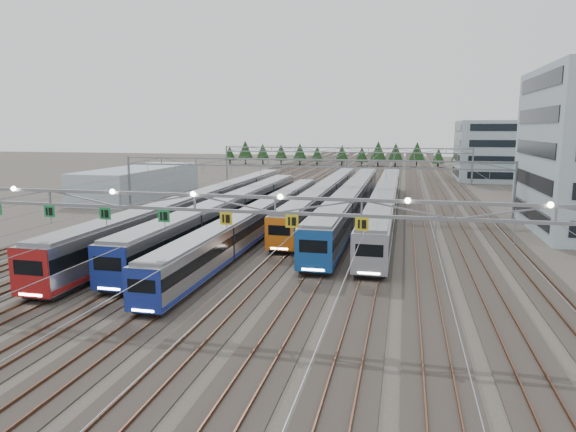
% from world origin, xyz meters
% --- Properties ---
extents(ground, '(400.00, 400.00, 0.00)m').
position_xyz_m(ground, '(0.00, 0.00, 0.00)').
color(ground, '#47423A').
rests_on(ground, ground).
extents(track_bed, '(54.00, 260.00, 5.42)m').
position_xyz_m(track_bed, '(0.00, 100.00, 1.49)').
color(track_bed, '#2D2823').
rests_on(track_bed, ground).
extents(train_a, '(3.14, 67.29, 4.10)m').
position_xyz_m(train_a, '(-11.25, 30.86, 2.30)').
color(train_a, black).
rests_on(train_a, ground).
extents(train_b, '(3.01, 55.94, 3.92)m').
position_xyz_m(train_b, '(-6.75, 27.69, 2.21)').
color(train_b, black).
rests_on(train_b, ground).
extents(train_c, '(2.64, 57.14, 3.44)m').
position_xyz_m(train_c, '(-2.25, 24.91, 1.97)').
color(train_c, black).
rests_on(train_c, ground).
extents(train_d, '(2.92, 61.19, 3.80)m').
position_xyz_m(train_d, '(2.25, 45.19, 2.15)').
color(train_d, black).
rests_on(train_d, ground).
extents(train_e, '(3.16, 62.85, 4.13)m').
position_xyz_m(train_e, '(6.75, 39.27, 2.31)').
color(train_e, black).
rests_on(train_e, ground).
extents(train_f, '(3.02, 65.31, 3.94)m').
position_xyz_m(train_f, '(11.25, 40.57, 2.22)').
color(train_f, black).
rests_on(train_f, ground).
extents(gantry_near, '(56.36, 0.61, 8.08)m').
position_xyz_m(gantry_near, '(-0.05, -0.12, 7.09)').
color(gantry_near, gray).
rests_on(gantry_near, ground).
extents(gantry_mid, '(56.36, 0.36, 8.00)m').
position_xyz_m(gantry_mid, '(0.00, 40.00, 6.39)').
color(gantry_mid, gray).
rests_on(gantry_mid, ground).
extents(gantry_far, '(56.36, 0.36, 8.00)m').
position_xyz_m(gantry_far, '(0.00, 85.00, 6.39)').
color(gantry_far, gray).
rests_on(gantry_far, ground).
extents(depot_bldg_north, '(22.00, 18.00, 13.93)m').
position_xyz_m(depot_bldg_north, '(36.72, 96.90, 6.96)').
color(depot_bldg_north, '#A3BCC3').
rests_on(depot_bldg_north, ground).
extents(west_shed, '(10.00, 30.00, 5.18)m').
position_xyz_m(west_shed, '(-33.06, 52.37, 2.59)').
color(west_shed, '#A3BCC3').
rests_on(west_shed, ground).
extents(treeline, '(93.80, 5.60, 7.02)m').
position_xyz_m(treeline, '(-0.90, 135.03, 4.23)').
color(treeline, '#332114').
rests_on(treeline, ground).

